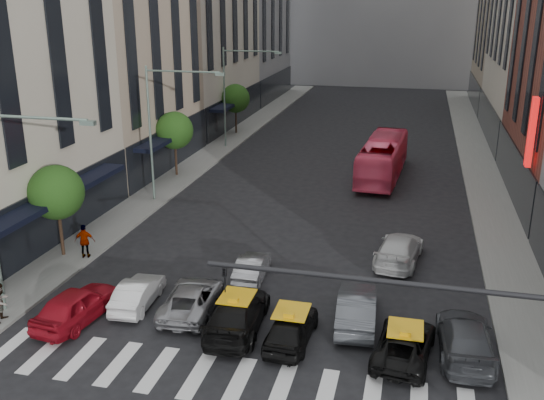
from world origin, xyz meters
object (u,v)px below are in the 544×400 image
Objects in this scene: pedestrian_near at (1,302)px; pedestrian_far at (85,241)px; streetlamp_mid at (163,116)px; streetlamp_far at (234,84)px; car_white_front at (138,293)px; car_red at (77,305)px; taxi_left at (237,313)px; streetlamp_near at (6,187)px; taxi_center at (291,327)px; bus at (383,158)px.

pedestrian_near is 6.81m from pedestrian_far.
streetlamp_far is at bearing 90.00° from streetlamp_mid.
pedestrian_near reaches higher than car_white_front.
car_white_front is at bearing -64.72° from pedestrian_near.
pedestrian_far is (-3.00, 5.90, 0.30)m from car_red.
car_white_front is 0.74× the size of taxi_left.
car_red is at bearing -77.52° from pedestrian_near.
taxi_center is at bearing 2.67° from streetlamp_near.
pedestrian_far is at bearing -4.34° from pedestrian_near.
streetlamp_near is at bearing 4.78° from taxi_center.
taxi_center is at bearing 141.51° from pedestrian_far.
car_white_front is 7.50m from taxi_center.
streetlamp_far is 32.83m from taxi_left.
pedestrian_far is (0.00, 6.81, 0.05)m from pedestrian_near.
car_red is at bearing 0.89° from streetlamp_near.
car_white_front is 0.95× the size of taxi_center.
streetlamp_near is at bearing 65.30° from bus.
car_white_front is 6.36m from pedestrian_far.
streetlamp_near is at bearing -90.00° from streetlamp_mid.
taxi_center is at bearing 165.63° from taxi_left.
streetlamp_mid is at bearing -76.06° from car_white_front.
car_red is at bearing 102.11° from pedestrian_far.
taxi_left is 11.06m from pedestrian_far.
pedestrian_near is at bearing 25.56° from car_white_front.
car_red is 2.61× the size of pedestrian_near.
pedestrian_far reaches higher than car_white_front.
streetlamp_mid is 17.35m from bus.
taxi_center is 12.39m from pedestrian_near.
pedestrian_near reaches higher than car_red.
car_red is at bearing 5.28° from taxi_center.
taxi_left is at bearing 6.03° from streetlamp_near.
bus is 24.17m from pedestrian_far.
taxi_center is at bearing 165.36° from car_white_front.
streetlamp_near reaches higher than taxi_center.
pedestrian_far reaches higher than car_red.
bus is (13.88, -6.54, -4.34)m from streetlamp_far.
streetlamp_far is 30.86m from car_white_front.
streetlamp_mid is at bearing 90.00° from streetlamp_near.
taxi_left is at bearing -164.68° from car_red.
streetlamp_far is at bearing -85.42° from car_white_front.
taxi_left is at bearing -72.90° from streetlamp_far.
pedestrian_near is (-4.93, -2.80, 0.38)m from car_white_front.
pedestrian_far is at bearing -21.54° from taxi_center.
streetlamp_far is at bearing -77.94° from car_red.
car_white_front is 0.34× the size of bus.
streetlamp_near is 1.73× the size of taxi_left.
car_red is at bearing 70.05° from bus.
pedestrian_far is at bearing -55.72° from car_red.
taxi_left is 1.28× the size of taxi_center.
streetlamp_near is 16.00m from streetlamp_mid.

